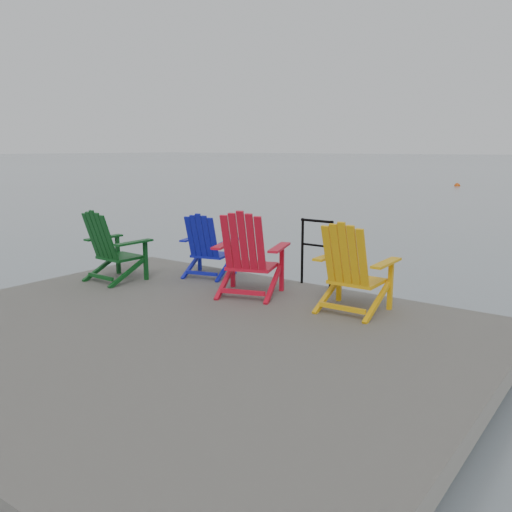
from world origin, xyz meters
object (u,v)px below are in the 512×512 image
Objects in this scene: chair_green at (112,246)px; chair_red at (249,254)px; chair_blue at (208,245)px; buoy_b at (457,186)px; handrail at (317,246)px; chair_yellow at (353,267)px.

chair_green is 0.92× the size of chair_red.
chair_blue reaches higher than buoy_b.
chair_green is 30.13m from buoy_b.
chair_red reaches higher than chair_blue.
chair_red is at bearing -38.28° from chair_blue.
chair_red is (-0.43, -0.95, -0.00)m from handrail.
chair_red is (1.99, 0.50, 0.04)m from chair_green.
chair_yellow is (3.35, 0.63, 0.02)m from chair_green.
chair_green is at bearing -147.22° from chair_blue.
chair_blue is at bearing 49.52° from chair_green.
chair_yellow is 2.79× the size of buoy_b.
handrail is at bearing 32.86° from chair_green.
chair_green reaches higher than handrail.
chair_yellow reaches higher than buoy_b.
chair_red is 1.04× the size of chair_yellow.
handrail is 29.12m from buoy_b.
chair_green is at bearing -149.18° from handrail.
chair_yellow reaches higher than chair_green.
chair_blue reaches higher than handrail.
handrail is at bearing 137.58° from chair_yellow.
chair_blue is 2.48× the size of buoy_b.
handrail is 1.24m from chair_yellow.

